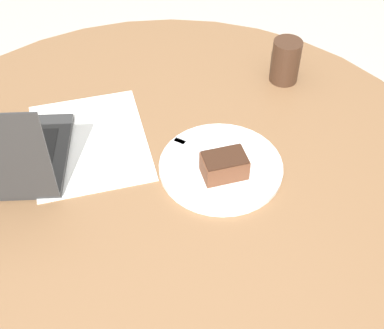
{
  "coord_description": "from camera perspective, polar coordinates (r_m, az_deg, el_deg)",
  "views": [
    {
      "loc": [
        -0.74,
        0.08,
        1.55
      ],
      "look_at": [
        0.01,
        -0.07,
        0.75
      ],
      "focal_mm": 50.0,
      "sensor_mm": 36.0,
      "label": 1
    }
  ],
  "objects": [
    {
      "name": "coffee_glass",
      "position": [
        1.38,
        9.95,
        10.82
      ],
      "size": [
        0.07,
        0.07,
        0.11
      ],
      "color": "#3D2619",
      "rests_on": "dining_table"
    },
    {
      "name": "dining_table",
      "position": [
        1.2,
        -2.98,
        -5.6
      ],
      "size": [
        1.32,
        1.32,
        0.71
      ],
      "color": "brown",
      "rests_on": "ground_plane"
    },
    {
      "name": "plate",
      "position": [
        1.15,
        3.09,
        -0.26
      ],
      "size": [
        0.27,
        0.27,
        0.01
      ],
      "color": "white",
      "rests_on": "dining_table"
    },
    {
      "name": "fork",
      "position": [
        1.17,
        0.9,
        1.57
      ],
      "size": [
        0.13,
        0.14,
        0.0
      ],
      "rotation": [
        0.0,
        0.0,
        7.14
      ],
      "color": "silver",
      "rests_on": "plate"
    },
    {
      "name": "cake_slice",
      "position": [
        1.11,
        3.47,
        -0.1
      ],
      "size": [
        0.07,
        0.1,
        0.05
      ],
      "rotation": [
        0.0,
        0.0,
        4.8
      ],
      "color": "brown",
      "rests_on": "plate"
    },
    {
      "name": "paper_document",
      "position": [
        1.23,
        -10.88,
        2.41
      ],
      "size": [
        0.33,
        0.27,
        0.0
      ],
      "rotation": [
        0.0,
        0.0,
        0.07
      ],
      "color": "white",
      "rests_on": "dining_table"
    }
  ]
}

